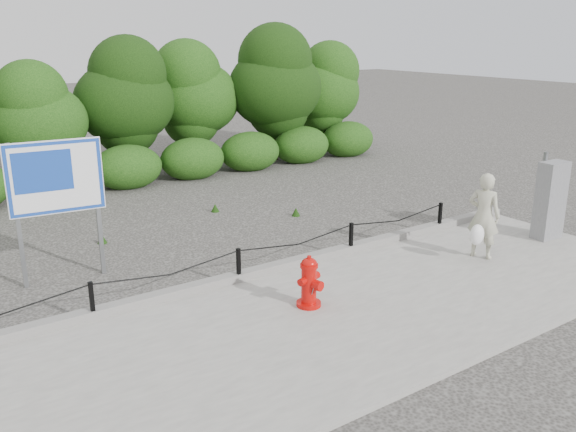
% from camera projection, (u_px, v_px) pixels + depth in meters
% --- Properties ---
extents(ground, '(90.00, 90.00, 0.00)m').
position_uv_depth(ground, '(239.00, 286.00, 10.44)').
color(ground, '#2D2B28').
rests_on(ground, ground).
extents(sidewalk, '(14.00, 4.00, 0.08)m').
position_uv_depth(sidewalk, '(309.00, 328.00, 8.86)').
color(sidewalk, gray).
rests_on(sidewalk, ground).
extents(curb, '(14.00, 0.22, 0.14)m').
position_uv_depth(curb, '(237.00, 277.00, 10.44)').
color(curb, slate).
rests_on(curb, sidewalk).
extents(chain_barrier, '(10.06, 0.06, 0.60)m').
position_uv_depth(chain_barrier, '(239.00, 261.00, 10.31)').
color(chain_barrier, black).
rests_on(chain_barrier, sidewalk).
extents(treeline, '(20.37, 3.61, 4.51)m').
position_uv_depth(treeline, '(65.00, 97.00, 16.64)').
color(treeline, black).
rests_on(treeline, ground).
extents(fire_hydrant, '(0.47, 0.49, 0.83)m').
position_uv_depth(fire_hydrant, '(309.00, 282.00, 9.38)').
color(fire_hydrant, '#BC0A07').
rests_on(fire_hydrant, sidewalk).
extents(pedestrian, '(0.79, 0.70, 1.63)m').
position_uv_depth(pedestrian, '(483.00, 217.00, 11.31)').
color(pedestrian, '#B2B199').
rests_on(pedestrian, sidewalk).
extents(utility_cabinet, '(0.62, 0.44, 1.77)m').
position_uv_depth(utility_cabinet, '(550.00, 200.00, 12.40)').
color(utility_cabinet, gray).
rests_on(utility_cabinet, sidewalk).
extents(advertising_sign, '(1.55, 0.27, 2.48)m').
position_uv_depth(advertising_sign, '(56.00, 184.00, 10.14)').
color(advertising_sign, slate).
rests_on(advertising_sign, ground).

